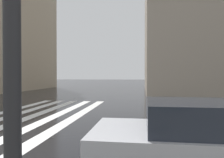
% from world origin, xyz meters
% --- Properties ---
extents(zebra_crossing, '(13.00, 4.50, 0.01)m').
position_xyz_m(zebra_crossing, '(4.00, 0.59, 0.00)').
color(zebra_crossing, silver).
rests_on(zebra_crossing, ground_plane).
extents(car_silver, '(1.85, 4.10, 1.41)m').
position_xyz_m(car_silver, '(-1.00, -5.63, 0.76)').
color(car_silver, '#B7B7BC').
rests_on(car_silver, ground_plane).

